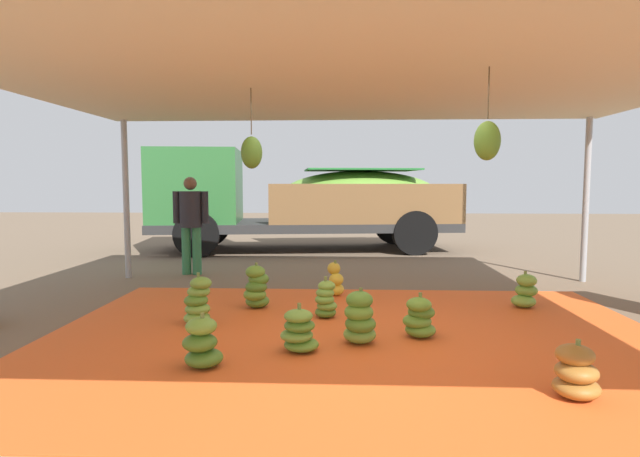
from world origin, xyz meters
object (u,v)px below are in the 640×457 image
Objects in this scene: banana_bunch_7 at (198,302)px; banana_bunch_1 at (202,344)px; banana_bunch_4 at (299,332)px; banana_bunch_8 at (419,318)px; banana_bunch_3 at (336,280)px; banana_bunch_2 at (576,373)px; banana_bunch_6 at (326,300)px; banana_bunch_5 at (360,319)px; banana_bunch_0 at (525,292)px; banana_bunch_9 at (256,288)px; worker_0 at (191,218)px; cargo_truck_main at (296,199)px.

banana_bunch_1 is at bearing -72.74° from banana_bunch_7.
banana_bunch_8 is (1.21, 0.52, 0.01)m from banana_bunch_4.
banana_bunch_3 is at bearing 45.35° from banana_bunch_7.
banana_bunch_4 is (-0.31, -2.47, -0.03)m from banana_bunch_3.
banana_bunch_2 is 2.95m from banana_bunch_6.
banana_bunch_4 is 0.64m from banana_bunch_5.
banana_bunch_0 is 0.93× the size of banana_bunch_3.
banana_bunch_9 is at bearing 131.77° from banana_bunch_5.
banana_bunch_0 reaches higher than banana_bunch_8.
banana_bunch_3 is 1.23m from banana_bunch_6.
banana_bunch_7 is 1.00× the size of banana_bunch_9.
banana_bunch_2 is 0.94× the size of banana_bunch_4.
banana_bunch_5 is at bearing 23.98° from banana_bunch_4.
banana_bunch_5 is at bearing -48.23° from banana_bunch_9.
banana_bunch_0 and banana_bunch_1 have the same top height.
banana_bunch_9 is 0.34× the size of worker_0.
banana_bunch_5 is at bearing -157.34° from banana_bunch_8.
banana_bunch_9 reaches higher than banana_bunch_6.
banana_bunch_6 is (1.02, 1.69, 0.01)m from banana_bunch_1.
banana_bunch_2 is 1.99m from banana_bunch_5.
banana_bunch_1 is 0.95× the size of banana_bunch_6.
banana_bunch_0 is at bearing 3.43° from banana_bunch_9.
cargo_truck_main is (-1.03, 5.15, 1.01)m from banana_bunch_3.
cargo_truck_main reaches higher than banana_bunch_9.
banana_bunch_3 is at bearing -33.06° from worker_0.
banana_bunch_5 reaches higher than banana_bunch_2.
banana_bunch_2 is 0.88× the size of banana_bunch_6.
banana_bunch_7 is at bearing 170.85° from banana_bunch_8.
banana_bunch_6 is at bearing -81.71° from cargo_truck_main.
banana_bunch_6 reaches higher than banana_bunch_0.
banana_bunch_2 is at bearing -102.15° from banana_bunch_0.
banana_bunch_2 is at bearing -61.82° from banana_bunch_3.
banana_bunch_6 reaches higher than banana_bunch_4.
worker_0 reaches higher than banana_bunch_2.
banana_bunch_4 is 4.79m from worker_0.
banana_bunch_1 is at bearing -111.00° from banana_bunch_3.
banana_bunch_4 is at bearing -36.57° from banana_bunch_7.
banana_bunch_8 is at bearing -31.45° from banana_bunch_9.
banana_bunch_1 reaches higher than banana_bunch_2.
banana_bunch_5 is 0.96× the size of banana_bunch_7.
banana_bunch_0 is 0.80× the size of banana_bunch_9.
banana_bunch_4 is (-2.76, -1.89, -0.01)m from banana_bunch_0.
banana_bunch_7 is at bearing 150.94° from banana_bunch_2.
banana_bunch_8 is 5.08m from worker_0.
worker_0 is at bearing 146.94° from banana_bunch_3.
banana_bunch_8 is (-0.94, 1.49, 0.01)m from banana_bunch_2.
banana_bunch_1 is 0.92m from banana_bunch_4.
banana_bunch_6 is at bearing -25.56° from banana_bunch_9.
banana_bunch_1 reaches higher than banana_bunch_8.
banana_bunch_6 is at bearing 80.45° from banana_bunch_4.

